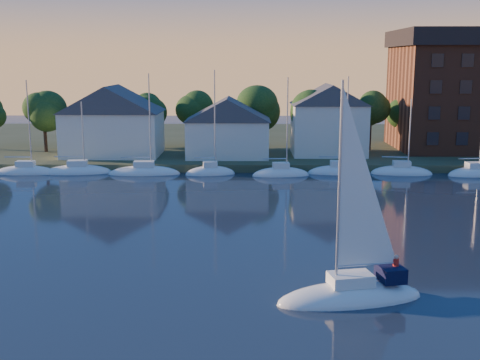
{
  "coord_description": "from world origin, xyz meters",
  "views": [
    {
      "loc": [
        -3.25,
        -24.93,
        14.03
      ],
      "look_at": [
        -3.88,
        22.0,
        4.65
      ],
      "focal_mm": 45.0,
      "sensor_mm": 36.0,
      "label": 1
    }
  ],
  "objects_px": {
    "clubhouse_centre": "(228,126)",
    "clubhouse_east": "(329,119)",
    "clubhouse_west": "(113,120)",
    "hero_sailboat": "(352,291)"
  },
  "relations": [
    {
      "from": "clubhouse_centre",
      "to": "clubhouse_west",
      "type": "bearing_deg",
      "value": 176.42
    },
    {
      "from": "clubhouse_centre",
      "to": "clubhouse_east",
      "type": "distance_m",
      "value": 14.17
    },
    {
      "from": "clubhouse_west",
      "to": "clubhouse_east",
      "type": "relative_size",
      "value": 1.3
    },
    {
      "from": "hero_sailboat",
      "to": "clubhouse_east",
      "type": "bearing_deg",
      "value": -107.61
    },
    {
      "from": "clubhouse_centre",
      "to": "hero_sailboat",
      "type": "relative_size",
      "value": 0.82
    },
    {
      "from": "clubhouse_centre",
      "to": "clubhouse_east",
      "type": "relative_size",
      "value": 1.1
    },
    {
      "from": "clubhouse_west",
      "to": "hero_sailboat",
      "type": "distance_m",
      "value": 55.38
    },
    {
      "from": "clubhouse_west",
      "to": "hero_sailboat",
      "type": "bearing_deg",
      "value": -63.04
    },
    {
      "from": "hero_sailboat",
      "to": "clubhouse_centre",
      "type": "bearing_deg",
      "value": -91.32
    },
    {
      "from": "clubhouse_west",
      "to": "clubhouse_east",
      "type": "xyz_separation_m",
      "value": [
        30.0,
        1.0,
        0.07
      ]
    }
  ]
}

